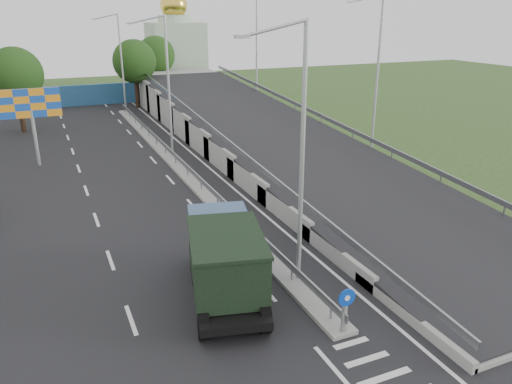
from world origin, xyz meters
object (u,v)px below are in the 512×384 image
sign_bollard (345,310)px  lamp_post_far (120,58)px  church (176,51)px  lamp_post_mid (166,80)px  dump_truck (224,257)px  billboard (31,108)px  lamp_post_near (298,145)px

sign_bollard → lamp_post_far: size_ratio=0.17×
sign_bollard → church: 58.84m
lamp_post_mid → lamp_post_far: 20.00m
lamp_post_far → church: bearing=54.8°
dump_truck → billboard: bearing=119.6°
lamp_post_mid → lamp_post_far: bearing=90.0°
lamp_post_far → dump_truck: size_ratio=1.42×
lamp_post_near → lamp_post_far: (0.00, 40.00, 0.00)m
lamp_post_far → billboard: bearing=-116.8°
lamp_post_mid → dump_truck: lamp_post_mid is taller
church → dump_truck: bearing=-103.4°
dump_truck → lamp_post_far: bearing=99.4°
lamp_post_far → lamp_post_mid: bearing=-90.0°
lamp_post_mid → church: bearing=73.8°
church → billboard: church is taller
sign_bollard → church: bearing=80.2°
lamp_post_near → church: size_ratio=0.73×
sign_bollard → dump_truck: bearing=123.8°
billboard → dump_truck: billboard is taller
lamp_post_near → church: bearing=79.6°
sign_bollard → church: church is taller
sign_bollard → billboard: billboard is taller
lamp_post_near → lamp_post_far: size_ratio=1.00×
lamp_post_far → dump_truck: bearing=-94.2°
dump_truck → sign_bollard: bearing=-42.6°
lamp_post_near → lamp_post_mid: bearing=90.0°
sign_bollard → church: size_ratio=0.12×
lamp_post_far → dump_truck: 40.01m
lamp_post_far → church: 17.15m
lamp_post_near → dump_truck: bearing=173.7°
sign_bollard → dump_truck: 5.02m
dump_truck → church: bearing=90.2°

